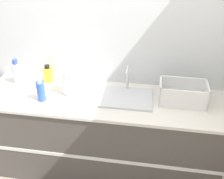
{
  "coord_description": "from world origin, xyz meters",
  "views": [
    {
      "loc": [
        0.36,
        -1.58,
        2.28
      ],
      "look_at": [
        0.08,
        0.26,
        1.04
      ],
      "focal_mm": 42.0,
      "sensor_mm": 36.0,
      "label": 1
    }
  ],
  "objects_px": {
    "paper_towel_roll": "(69,82)",
    "dish_rack": "(182,95)",
    "bottle_blue": "(41,91)",
    "sink": "(126,96)",
    "bottle_clear": "(17,73)",
    "bottle_yellow": "(48,74)"
  },
  "relations": [
    {
      "from": "sink",
      "to": "dish_rack",
      "type": "xyz_separation_m",
      "value": [
        0.49,
        0.02,
        0.05
      ]
    },
    {
      "from": "sink",
      "to": "bottle_yellow",
      "type": "height_order",
      "value": "sink"
    },
    {
      "from": "sink",
      "to": "bottle_blue",
      "type": "relative_size",
      "value": 2.11
    },
    {
      "from": "paper_towel_roll",
      "to": "bottle_clear",
      "type": "relative_size",
      "value": 0.93
    },
    {
      "from": "dish_rack",
      "to": "bottle_clear",
      "type": "xyz_separation_m",
      "value": [
        -1.54,
        0.09,
        0.04
      ]
    },
    {
      "from": "bottle_clear",
      "to": "sink",
      "type": "bearing_deg",
      "value": -5.87
    },
    {
      "from": "sink",
      "to": "bottle_yellow",
      "type": "relative_size",
      "value": 2.72
    },
    {
      "from": "paper_towel_roll",
      "to": "bottle_blue",
      "type": "xyz_separation_m",
      "value": [
        -0.21,
        -0.14,
        -0.02
      ]
    },
    {
      "from": "sink",
      "to": "paper_towel_roll",
      "type": "distance_m",
      "value": 0.52
    },
    {
      "from": "sink",
      "to": "dish_rack",
      "type": "distance_m",
      "value": 0.49
    },
    {
      "from": "paper_towel_roll",
      "to": "bottle_clear",
      "type": "xyz_separation_m",
      "value": [
        -0.54,
        0.1,
        -0.01
      ]
    },
    {
      "from": "bottle_blue",
      "to": "sink",
      "type": "bearing_deg",
      "value": 10.56
    },
    {
      "from": "bottle_clear",
      "to": "bottle_blue",
      "type": "relative_size",
      "value": 1.12
    },
    {
      "from": "paper_towel_roll",
      "to": "bottle_yellow",
      "type": "bearing_deg",
      "value": 146.66
    },
    {
      "from": "dish_rack",
      "to": "bottle_clear",
      "type": "distance_m",
      "value": 1.55
    },
    {
      "from": "sink",
      "to": "paper_towel_roll",
      "type": "height_order",
      "value": "sink"
    },
    {
      "from": "paper_towel_roll",
      "to": "dish_rack",
      "type": "bearing_deg",
      "value": 0.75
    },
    {
      "from": "paper_towel_roll",
      "to": "sink",
      "type": "bearing_deg",
      "value": -0.56
    },
    {
      "from": "paper_towel_roll",
      "to": "dish_rack",
      "type": "xyz_separation_m",
      "value": [
        1.0,
        0.01,
        -0.05
      ]
    },
    {
      "from": "paper_towel_roll",
      "to": "bottle_blue",
      "type": "bearing_deg",
      "value": -146.71
    },
    {
      "from": "sink",
      "to": "bottle_clear",
      "type": "distance_m",
      "value": 1.06
    },
    {
      "from": "dish_rack",
      "to": "bottle_yellow",
      "type": "bearing_deg",
      "value": 172.73
    }
  ]
}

